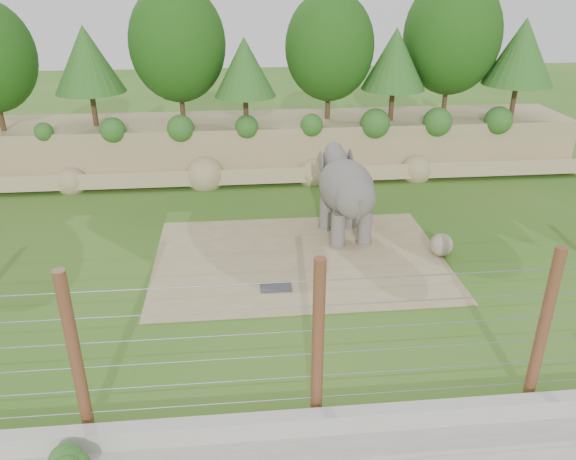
{
  "coord_description": "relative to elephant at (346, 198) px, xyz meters",
  "views": [
    {
      "loc": [
        -1.58,
        -14.15,
        9.17
      ],
      "look_at": [
        0.0,
        2.0,
        1.6
      ],
      "focal_mm": 35.0,
      "sensor_mm": 36.0,
      "label": 1
    }
  ],
  "objects": [
    {
      "name": "ground",
      "position": [
        -2.39,
        -4.68,
        -1.54
      ],
      "size": [
        90.0,
        90.0,
        0.0
      ],
      "primitive_type": "plane",
      "color": "#30681B",
      "rests_on": "ground"
    },
    {
      "name": "elephant",
      "position": [
        0.0,
        0.0,
        0.0
      ],
      "size": [
        2.03,
        3.95,
        3.07
      ],
      "primitive_type": null,
      "rotation": [
        0.0,
        0.0,
        0.11
      ],
      "color": "#5D5753",
      "rests_on": "ground"
    },
    {
      "name": "retaining_wall",
      "position": [
        -2.39,
        -9.68,
        -1.29
      ],
      "size": [
        26.0,
        0.35,
        0.5
      ],
      "primitive_type": "cube",
      "color": "#ABA99E",
      "rests_on": "ground"
    },
    {
      "name": "back_embankment",
      "position": [
        -1.8,
        8.0,
        2.43
      ],
      "size": [
        30.0,
        5.52,
        8.77
      ],
      "color": "tan",
      "rests_on": "ground"
    },
    {
      "name": "barrier_fence",
      "position": [
        -2.39,
        -9.18,
        0.46
      ],
      "size": [
        20.26,
        0.26,
        4.0
      ],
      "color": "#593619",
      "rests_on": "ground"
    },
    {
      "name": "dirt_patch",
      "position": [
        -1.89,
        -1.68,
        -1.53
      ],
      "size": [
        10.0,
        7.0,
        0.02
      ],
      "primitive_type": "cube",
      "color": "#A08462",
      "rests_on": "ground"
    },
    {
      "name": "stone_ball",
      "position": [
        3.07,
        -1.9,
        -1.12
      ],
      "size": [
        0.8,
        0.8,
        0.8
      ],
      "primitive_type": "sphere",
      "color": "gray",
      "rests_on": "dirt_patch"
    },
    {
      "name": "drain_grate",
      "position": [
        -2.86,
        -3.57,
        -1.5
      ],
      "size": [
        1.0,
        0.6,
        0.03
      ],
      "primitive_type": "cube",
      "color": "#262628",
      "rests_on": "dirt_patch"
    }
  ]
}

